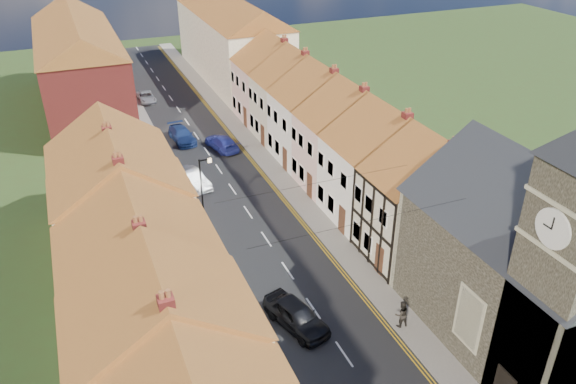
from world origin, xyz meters
The scene contains 24 objects.
road centered at (0.00, 30.00, 0.01)m, with size 7.00×90.00×0.02m, color black.
pavement_left centered at (-4.40, 30.00, 0.06)m, with size 1.80×90.00×0.12m, color #A39E94.
pavement_right centered at (4.40, 30.00, 0.06)m, with size 1.80×90.00×0.12m, color #A39E94.
church centered at (9.36, 3.32, 5.88)m, with size 11.25×14.25×15.20m.
cottage_r_tudor centered at (9.27, 12.70, 4.47)m, with size 8.30×5.20×9.00m.
cottage_r_white_near centered at (9.30, 18.10, 4.47)m, with size 8.30×6.00×9.00m.
cottage_r_cream_mid centered at (9.30, 23.50, 4.48)m, with size 8.30×5.20×9.00m.
cottage_r_pink centered at (9.30, 28.90, 4.47)m, with size 8.30×6.00×9.00m.
cottage_r_white_far centered at (9.30, 34.30, 4.48)m, with size 8.30×5.20×9.00m.
cottage_r_cream_far centered at (9.30, 39.70, 4.47)m, with size 8.30×6.00×9.00m.
cottage_l_cream centered at (-9.30, 5.55, 4.52)m, with size 8.30×6.30×9.10m.
cottage_l_white centered at (-9.30, 11.95, 4.37)m, with size 8.30×6.90×8.80m.
cottage_l_brick_mid centered at (-9.30, 18.05, 4.53)m, with size 8.30×5.70×9.10m.
cottage_l_pink centered at (-9.30, 23.85, 4.37)m, with size 8.30×6.30×8.80m.
block_right_far centered at (9.30, 55.00, 5.29)m, with size 8.30×24.20×10.50m.
block_left_far centered at (-9.30, 50.00, 5.29)m, with size 8.30×24.20×10.50m.
lamppost centered at (-3.81, 20.00, 3.54)m, with size 0.88×0.15×6.00m.
car_near centered at (-1.51, 9.06, 0.77)m, with size 1.82×4.52×1.54m, color black.
car_mid centered at (-2.89, 27.77, 0.70)m, with size 1.48×4.24×1.40m, color #ACB0B4.
car_far centered at (-1.56, 37.21, 0.67)m, with size 1.87×4.60×1.33m, color navy.
car_distant centered at (-2.82, 50.00, 0.54)m, with size 1.80×3.90×1.08m, color #B2B6BA.
pedestrian_left centered at (-5.10, 13.12, 1.02)m, with size 0.66×0.43×1.80m, color black.
pedestrian_right centered at (3.91, 6.67, 0.97)m, with size 0.83×0.64×1.70m, color #282420.
car_far_b centered at (1.50, 34.00, 0.66)m, with size 1.85×4.55×1.32m, color navy.
Camera 1 is at (-11.25, -13.32, 22.32)m, focal length 35.00 mm.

